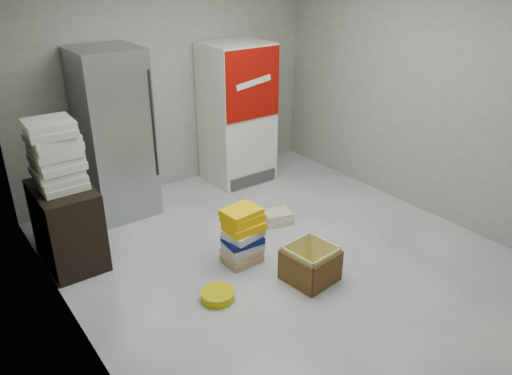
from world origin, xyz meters
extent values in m
plane|color=silver|center=(0.00, 0.00, 0.00)|extent=(5.00, 5.00, 0.00)
cube|color=#A09990|center=(0.00, 2.50, 1.40)|extent=(4.00, 0.04, 2.80)
cube|color=#A09990|center=(-2.00, 0.00, 1.40)|extent=(0.04, 5.00, 2.80)
cube|color=#A09990|center=(2.00, 0.00, 1.40)|extent=(0.04, 5.00, 2.80)
cube|color=#A1A3A8|center=(-0.90, 2.13, 0.95)|extent=(0.70, 0.70, 1.90)
cylinder|color=#333333|center=(-0.58, 1.77, 1.10)|extent=(0.02, 0.02, 1.19)
cube|color=silver|center=(0.75, 2.13, 0.90)|extent=(0.80, 0.70, 1.80)
cube|color=#910903|center=(0.75, 1.77, 1.35)|extent=(0.78, 0.02, 0.85)
cube|color=white|center=(0.75, 1.75, 1.38)|extent=(0.50, 0.01, 0.14)
cube|color=#3F3F3F|center=(0.75, 1.77, 0.10)|extent=(0.70, 0.02, 0.15)
cube|color=black|center=(-1.73, 1.40, 0.40)|extent=(0.50, 0.80, 0.80)
cube|color=silver|center=(-1.71, 1.39, 0.83)|extent=(0.41, 0.41, 0.06)
cube|color=silver|center=(-1.72, 1.40, 0.90)|extent=(0.41, 0.41, 0.06)
cube|color=silver|center=(-1.73, 1.41, 0.96)|extent=(0.42, 0.42, 0.06)
cube|color=silver|center=(-1.71, 1.40, 1.03)|extent=(0.42, 0.42, 0.06)
cube|color=silver|center=(-1.72, 1.41, 1.09)|extent=(0.43, 0.43, 0.06)
cube|color=silver|center=(-1.72, 1.40, 1.16)|extent=(0.41, 0.41, 0.06)
cube|color=silver|center=(-1.71, 1.40, 1.22)|extent=(0.42, 0.42, 0.06)
cube|color=silver|center=(-1.73, 1.40, 1.29)|extent=(0.43, 0.43, 0.06)
cube|color=silver|center=(-1.73, 1.39, 1.35)|extent=(0.42, 0.42, 0.06)
cube|color=silver|center=(-1.73, 1.41, 1.42)|extent=(0.41, 0.41, 0.06)
cube|color=#A18159|center=(-0.39, 0.39, 0.04)|extent=(0.36, 0.29, 0.07)
cube|color=beige|center=(-0.37, 0.41, 0.11)|extent=(0.36, 0.29, 0.07)
cube|color=beige|center=(-0.37, 0.39, 0.18)|extent=(0.36, 0.29, 0.08)
cube|color=navy|center=(-0.38, 0.39, 0.25)|extent=(0.37, 0.30, 0.06)
cube|color=beige|center=(-0.37, 0.39, 0.32)|extent=(0.39, 0.33, 0.07)
cube|color=#F3B607|center=(-0.36, 0.39, 0.39)|extent=(0.35, 0.28, 0.08)
cube|color=#F3B607|center=(-0.36, 0.41, 0.48)|extent=(0.36, 0.29, 0.08)
cube|color=#F3B607|center=(-0.37, 0.41, 0.54)|extent=(0.37, 0.30, 0.05)
cube|color=beige|center=(0.38, 0.81, 0.02)|extent=(0.36, 0.31, 0.05)
cube|color=beige|center=(0.39, 0.80, 0.07)|extent=(0.36, 0.32, 0.05)
cube|color=beige|center=(0.39, 0.81, 0.12)|extent=(0.36, 0.31, 0.04)
cube|color=gold|center=(-0.04, -0.22, 0.01)|extent=(0.45, 0.45, 0.01)
cube|color=brown|center=(-0.07, -0.02, 0.15)|extent=(0.42, 0.06, 0.30)
cube|color=brown|center=(-0.02, -0.43, 0.15)|extent=(0.42, 0.06, 0.30)
cube|color=brown|center=(-0.25, -0.25, 0.15)|extent=(0.06, 0.42, 0.30)
cube|color=brown|center=(0.17, -0.20, 0.15)|extent=(0.06, 0.42, 0.30)
cube|color=gold|center=(-0.06, -0.04, 0.17)|extent=(0.39, 0.06, 0.35)
cube|color=gold|center=(-0.02, -0.41, 0.17)|extent=(0.39, 0.06, 0.35)
cube|color=gold|center=(-0.23, -0.25, 0.17)|extent=(0.06, 0.39, 0.35)
cube|color=gold|center=(0.15, -0.20, 0.17)|extent=(0.06, 0.39, 0.35)
cylinder|color=#BDB006|center=(-0.90, 0.03, 0.04)|extent=(0.36, 0.36, 0.08)
camera|label=1|loc=(-2.74, -3.07, 2.76)|focal=35.00mm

